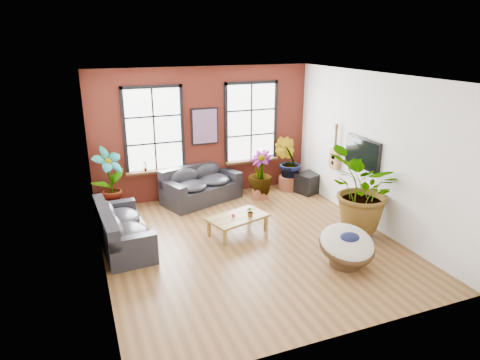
# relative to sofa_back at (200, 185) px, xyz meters

# --- Properties ---
(room) EXTENTS (6.04, 6.54, 3.54)m
(room) POSITION_rel_sofa_back_xyz_m (0.28, -2.69, 1.32)
(room) COLOR brown
(room) RESTS_ON ground
(sofa_back) EXTENTS (2.28, 1.65, 0.95)m
(sofa_back) POSITION_rel_sofa_back_xyz_m (0.00, 0.00, 0.00)
(sofa_back) COLOR black
(sofa_back) RESTS_ON ground
(sofa_left) EXTENTS (1.06, 2.24, 0.86)m
(sofa_left) POSITION_rel_sofa_back_xyz_m (-2.31, -1.97, -0.04)
(sofa_left) COLOR black
(sofa_left) RESTS_ON ground
(coffee_table) EXTENTS (1.47, 1.10, 0.50)m
(coffee_table) POSITION_rel_sofa_back_xyz_m (0.20, -2.29, -0.06)
(coffee_table) COLOR olive
(coffee_table) RESTS_ON ground
(papasan_chair) EXTENTS (1.19, 1.20, 0.81)m
(papasan_chair) POSITION_rel_sofa_back_xyz_m (1.66, -4.35, -0.01)
(papasan_chair) COLOR #412B17
(papasan_chair) RESTS_ON ground
(poster) EXTENTS (0.74, 0.06, 0.98)m
(poster) POSITION_rel_sofa_back_xyz_m (0.28, 0.34, 1.52)
(poster) COLOR black
(poster) RESTS_ON room
(tv_wall_unit) EXTENTS (0.13, 1.86, 1.20)m
(tv_wall_unit) POSITION_rel_sofa_back_xyz_m (3.21, -2.24, 1.11)
(tv_wall_unit) COLOR black
(tv_wall_unit) RESTS_ON room
(media_box) EXTENTS (0.82, 0.75, 0.56)m
(media_box) POSITION_rel_sofa_back_xyz_m (3.05, -0.50, -0.15)
(media_box) COLOR black
(media_box) RESTS_ON ground
(pot_back_left) EXTENTS (0.64, 0.64, 0.35)m
(pot_back_left) POSITION_rel_sofa_back_xyz_m (-2.30, -0.12, -0.25)
(pot_back_left) COLOR brown
(pot_back_left) RESTS_ON ground
(pot_back_right) EXTENTS (0.61, 0.61, 0.40)m
(pot_back_right) POSITION_rel_sofa_back_xyz_m (2.62, -0.08, -0.23)
(pot_back_right) COLOR brown
(pot_back_right) RESTS_ON ground
(pot_right_wall) EXTENTS (0.57, 0.57, 0.40)m
(pot_right_wall) POSITION_rel_sofa_back_xyz_m (2.68, -3.41, -0.23)
(pot_right_wall) COLOR brown
(pot_right_wall) RESTS_ON ground
(pot_mid) EXTENTS (0.53, 0.53, 0.32)m
(pot_mid) POSITION_rel_sofa_back_xyz_m (1.54, -0.45, -0.27)
(pot_mid) COLOR brown
(pot_mid) RESTS_ON ground
(floor_plant_back_left) EXTENTS (1.00, 0.92, 1.57)m
(floor_plant_back_left) POSITION_rel_sofa_back_xyz_m (-2.30, -0.08, 0.51)
(floor_plant_back_left) COLOR #144D15
(floor_plant_back_left) RESTS_ON ground
(floor_plant_back_right) EXTENTS (0.96, 0.94, 1.36)m
(floor_plant_back_right) POSITION_rel_sofa_back_xyz_m (2.59, -0.05, 0.40)
(floor_plant_back_right) COLOR #144D15
(floor_plant_back_right) RESTS_ON ground
(floor_plant_right_wall) EXTENTS (2.18, 2.16, 1.83)m
(floor_plant_right_wall) POSITION_rel_sofa_back_xyz_m (2.67, -3.41, 0.65)
(floor_plant_right_wall) COLOR #144D15
(floor_plant_right_wall) RESTS_ON ground
(floor_plant_mid) EXTENTS (0.93, 0.93, 1.19)m
(floor_plant_mid) POSITION_rel_sofa_back_xyz_m (1.58, -0.43, 0.31)
(floor_plant_mid) COLOR #144D15
(floor_plant_mid) RESTS_ON ground
(table_plant) EXTENTS (0.24, 0.22, 0.24)m
(table_plant) POSITION_rel_sofa_back_xyz_m (0.47, -2.40, 0.11)
(table_plant) COLOR #144D15
(table_plant) RESTS_ON coffee_table
(sill_plant_left) EXTENTS (0.17, 0.17, 0.27)m
(sill_plant_left) POSITION_rel_sofa_back_xyz_m (-1.37, 0.29, 0.61)
(sill_plant_left) COLOR #144D15
(sill_plant_left) RESTS_ON room
(sill_plant_right) EXTENTS (0.19, 0.19, 0.27)m
(sill_plant_right) POSITION_rel_sofa_back_xyz_m (1.98, 0.29, 0.61)
(sill_plant_right) COLOR #144D15
(sill_plant_right) RESTS_ON room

